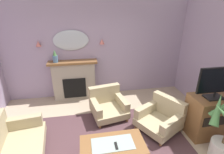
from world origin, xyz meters
TOP-DOWN VIEW (x-y plane):
  - wall_back at (0.00, 2.55)m, footprint 6.27×0.10m
  - patterned_rug at (0.00, 0.20)m, footprint 3.20×2.40m
  - fireplace at (-0.72, 2.33)m, footprint 1.36×0.36m
  - mantel_vase_centre at (-1.17, 2.30)m, footprint 0.14×0.14m
  - wall_mirror at (-0.72, 2.47)m, footprint 0.96×0.06m
  - wall_sconce_left at (-1.57, 2.42)m, footprint 0.14×0.14m
  - wall_sconce_right at (0.13, 2.42)m, footprint 0.14×0.14m
  - coffee_table at (-0.03, -0.16)m, footprint 1.10×0.60m
  - tv_remote at (0.02, -0.23)m, footprint 0.04×0.16m
  - armchair_in_corner at (1.21, 0.57)m, footprint 1.10×1.10m
  - armchair_by_coffee_table at (0.11, 1.29)m, footprint 0.94×0.96m
  - tv_cabinet at (2.09, 0.24)m, footprint 0.80×0.57m
  - tv_flatscreen at (2.09, 0.22)m, footprint 0.84×0.24m

SIDE VIEW (x-z plane):
  - patterned_rug at x=0.00m, z-range 0.00..0.01m
  - armchair_in_corner at x=1.21m, z-range -0.05..0.66m
  - armchair_by_coffee_table at x=0.11m, z-range -0.05..0.66m
  - coffee_table at x=-0.03m, z-range 0.16..0.61m
  - tv_cabinet at x=2.09m, z-range 0.00..0.90m
  - tv_remote at x=0.02m, z-range 0.44..0.46m
  - fireplace at x=-0.72m, z-range -0.01..1.15m
  - tv_flatscreen at x=2.09m, z-range 0.92..1.57m
  - mantel_vase_centre at x=-1.17m, z-range 1.13..1.48m
  - wall_back at x=0.00m, z-range 0.00..2.83m
  - wall_sconce_left at x=-1.57m, z-range 1.59..1.73m
  - wall_sconce_right at x=0.13m, z-range 1.59..1.73m
  - wall_mirror at x=-0.72m, z-range 1.43..1.99m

